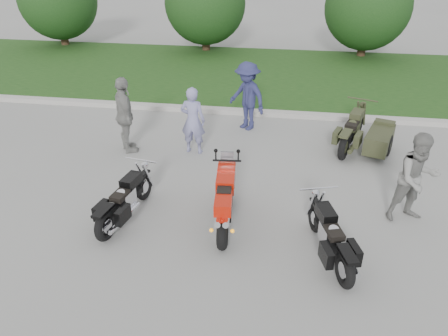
# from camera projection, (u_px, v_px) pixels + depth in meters

# --- Properties ---
(ground) EXTENTS (80.00, 80.00, 0.00)m
(ground) POSITION_uv_depth(u_px,v_px,m) (226.00, 230.00, 8.27)
(ground) COLOR #989993
(ground) RESTS_ON ground
(curb) EXTENTS (60.00, 0.30, 0.15)m
(curb) POSITION_uv_depth(u_px,v_px,m) (255.00, 113.00, 13.45)
(curb) COLOR #AFACA5
(curb) RESTS_ON ground
(grass_strip) EXTENTS (60.00, 8.00, 0.14)m
(grass_strip) POSITION_uv_depth(u_px,v_px,m) (265.00, 75.00, 17.06)
(grass_strip) COLOR #33591E
(grass_strip) RESTS_ON ground
(tree_far_left) EXTENTS (3.60, 3.60, 4.00)m
(tree_far_left) POSITION_uv_depth(u_px,v_px,m) (58.00, 0.00, 20.32)
(tree_far_left) COLOR #3F2B1C
(tree_far_left) RESTS_ON ground
(tree_mid_left) EXTENTS (3.60, 3.60, 4.00)m
(tree_mid_left) POSITION_uv_depth(u_px,v_px,m) (205.00, 3.00, 19.36)
(tree_mid_left) COLOR #3F2B1C
(tree_mid_left) RESTS_ON ground
(tree_mid_right) EXTENTS (3.60, 3.60, 4.00)m
(tree_mid_right) POSITION_uv_depth(u_px,v_px,m) (368.00, 7.00, 18.41)
(tree_mid_right) COLOR #3F2B1C
(tree_mid_right) RESTS_ON ground
(sportbike_red) EXTENTS (0.47, 2.07, 0.98)m
(sportbike_red) POSITION_uv_depth(u_px,v_px,m) (225.00, 199.00, 8.15)
(sportbike_red) COLOR black
(sportbike_red) RESTS_ON ground
(cruiser_left) EXTENTS (0.50, 2.04, 0.79)m
(cruiser_left) POSITION_uv_depth(u_px,v_px,m) (124.00, 202.00, 8.38)
(cruiser_left) COLOR black
(cruiser_left) RESTS_ON ground
(cruiser_right) EXTENTS (0.78, 2.01, 0.79)m
(cruiser_right) POSITION_uv_depth(u_px,v_px,m) (331.00, 239.00, 7.37)
(cruiser_right) COLOR black
(cruiser_right) RESTS_ON ground
(cruiser_sidecar) EXTENTS (1.56, 2.24, 0.89)m
(cruiser_sidecar) POSITION_uv_depth(u_px,v_px,m) (368.00, 136.00, 11.05)
(cruiser_sidecar) COLOR black
(cruiser_sidecar) RESTS_ON ground
(person_stripe) EXTENTS (0.66, 0.46, 1.72)m
(person_stripe) POSITION_uv_depth(u_px,v_px,m) (193.00, 121.00, 10.81)
(person_stripe) COLOR #8484B4
(person_stripe) RESTS_ON ground
(person_grey) EXTENTS (1.06, 0.94, 1.81)m
(person_grey) POSITION_uv_depth(u_px,v_px,m) (417.00, 178.00, 8.19)
(person_grey) COLOR gray
(person_grey) RESTS_ON ground
(person_denim) EXTENTS (1.42, 1.32, 1.92)m
(person_denim) POSITION_uv_depth(u_px,v_px,m) (247.00, 96.00, 12.11)
(person_denim) COLOR navy
(person_denim) RESTS_ON ground
(person_back) EXTENTS (1.01, 1.21, 1.94)m
(person_back) POSITION_uv_depth(u_px,v_px,m) (125.00, 116.00, 10.81)
(person_back) COLOR gray
(person_back) RESTS_ON ground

